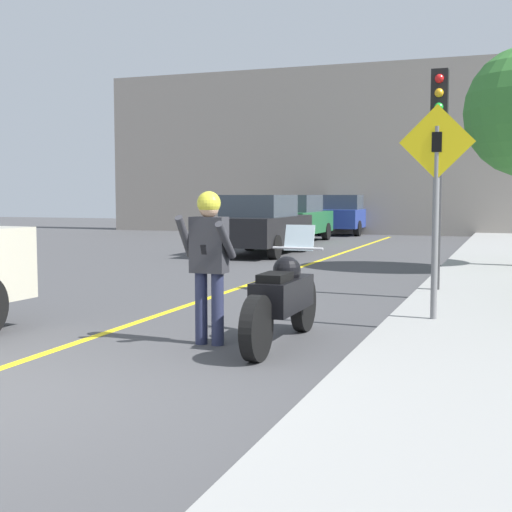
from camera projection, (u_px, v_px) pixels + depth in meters
road_center_line at (209, 298)px, 11.63m from camera, size 0.12×36.00×0.01m
building_backdrop at (413, 149)px, 29.85m from camera, size 28.00×1.20×7.19m
motorcycle at (283, 299)px, 7.99m from camera, size 0.62×2.39×1.32m
person_biker at (209, 251)px, 7.93m from camera, size 0.59×0.47×1.72m
crossing_sign at (436, 191)px, 8.65m from camera, size 0.91×0.08×2.61m
traffic_light at (439, 137)px, 11.29m from camera, size 0.26×0.30×3.49m
parked_car_black at (261, 224)px, 20.00m from camera, size 1.88×4.20×1.68m
parked_car_green at (294, 218)px, 25.54m from camera, size 1.88×4.20×1.68m
parked_car_blue at (345, 214)px, 30.40m from camera, size 1.88×4.20×1.68m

